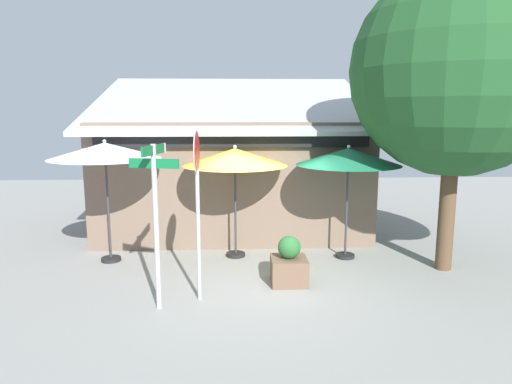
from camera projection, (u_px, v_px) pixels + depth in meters
ground_plane at (269, 283)px, 9.38m from camera, size 28.00×28.00×0.10m
cafe_building at (233, 170)px, 13.54m from camera, size 7.56×5.40×4.40m
street_sign_post at (156, 209)px, 7.79m from camera, size 0.85×0.91×2.84m
stop_sign at (197, 184)px, 8.09m from camera, size 0.07×0.74×3.06m
patio_umbrella_ivory_left at (105, 152)px, 10.16m from camera, size 2.44×2.44×2.75m
patio_umbrella_mustard_center at (235, 158)px, 10.53m from camera, size 2.39×2.39×2.61m
patio_umbrella_forest_green_right at (348, 157)px, 10.43m from camera, size 2.36×2.36×2.61m
shade_tree at (471, 75)px, 9.26m from camera, size 4.67×4.28×6.30m
sidewalk_planter at (289, 264)px, 9.17m from camera, size 0.70×0.70×0.96m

